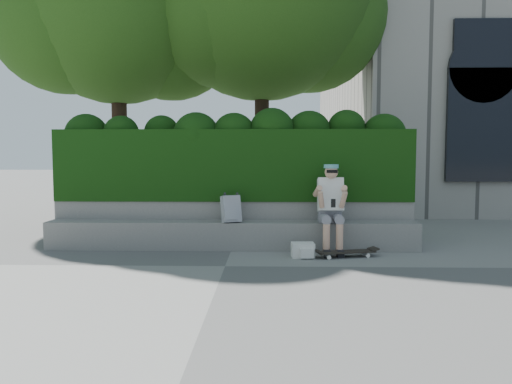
{
  "coord_description": "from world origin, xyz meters",
  "views": [
    {
      "loc": [
        0.6,
        -6.75,
        1.55
      ],
      "look_at": [
        0.4,
        1.0,
        0.95
      ],
      "focal_mm": 35.0,
      "sensor_mm": 36.0,
      "label": 1
    }
  ],
  "objects_px": {
    "skateboard": "(346,252)",
    "backpack_plaid": "(231,209)",
    "person": "(331,204)",
    "backpack_ground": "(303,250)"
  },
  "relations": [
    {
      "from": "backpack_plaid",
      "to": "backpack_ground",
      "type": "distance_m",
      "value": 1.35
    },
    {
      "from": "person",
      "to": "backpack_plaid",
      "type": "bearing_deg",
      "value": 177.05
    },
    {
      "from": "skateboard",
      "to": "backpack_plaid",
      "type": "bearing_deg",
      "value": 150.2
    },
    {
      "from": "person",
      "to": "backpack_ground",
      "type": "relative_size",
      "value": 4.11
    },
    {
      "from": "backpack_plaid",
      "to": "person",
      "type": "bearing_deg",
      "value": -26.98
    },
    {
      "from": "person",
      "to": "backpack_plaid",
      "type": "height_order",
      "value": "person"
    },
    {
      "from": "backpack_plaid",
      "to": "skateboard",
      "type": "bearing_deg",
      "value": -40.08
    },
    {
      "from": "skateboard",
      "to": "backpack_plaid",
      "type": "xyz_separation_m",
      "value": [
        -1.76,
        0.51,
        0.59
      ]
    },
    {
      "from": "person",
      "to": "backpack_ground",
      "type": "xyz_separation_m",
      "value": [
        -0.47,
        -0.44,
        -0.64
      ]
    },
    {
      "from": "person",
      "to": "backpack_ground",
      "type": "distance_m",
      "value": 0.91
    }
  ]
}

